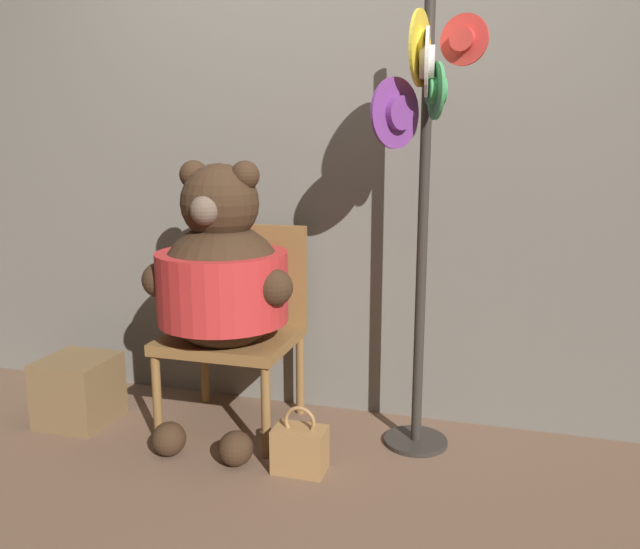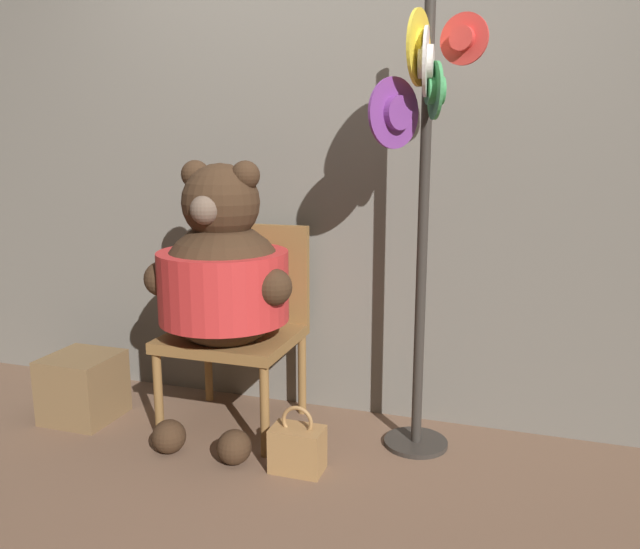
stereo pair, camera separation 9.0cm
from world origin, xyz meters
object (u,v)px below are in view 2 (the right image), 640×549
teddy_bear (223,278)px  hat_display_rack (422,173)px  handbag_on_ground (297,448)px  chair (240,318)px

teddy_bear → hat_display_rack: 0.96m
hat_display_rack → handbag_on_ground: bearing=-144.5°
teddy_bear → hat_display_rack: size_ratio=0.67×
chair → handbag_on_ground: bearing=-42.3°
chair → teddy_bear: bearing=-88.3°
teddy_bear → hat_display_rack: (0.84, 0.08, 0.46)m
teddy_bear → handbag_on_ground: (0.42, -0.22, -0.63)m
teddy_bear → handbag_on_ground: size_ratio=4.43×
chair → teddy_bear: (0.01, -0.17, 0.23)m
teddy_bear → handbag_on_ground: teddy_bear is taller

